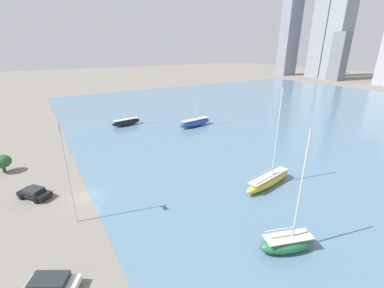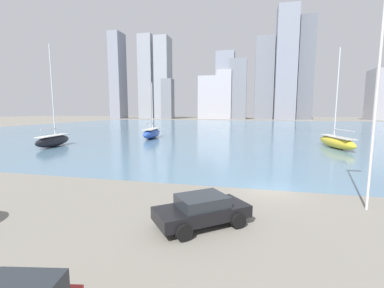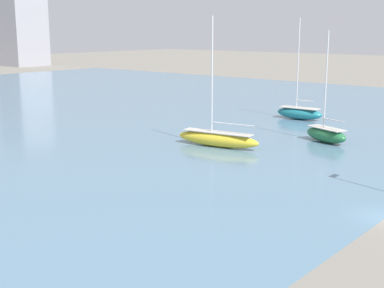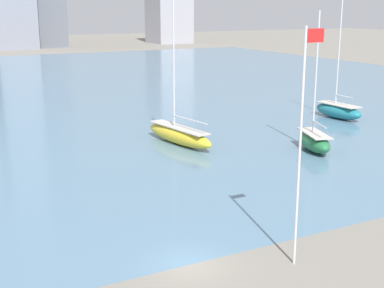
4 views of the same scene
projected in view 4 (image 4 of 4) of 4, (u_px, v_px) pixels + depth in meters
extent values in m
plane|color=gray|center=(189.00, 265.00, 29.62)|extent=(500.00, 500.00, 0.00)
cylinder|color=silver|center=(300.00, 151.00, 28.19)|extent=(0.14, 0.14, 12.98)
cube|color=red|center=(315.00, 35.00, 26.98)|extent=(1.10, 0.03, 0.70)
cube|color=#9E9EA8|center=(169.00, 1.00, 207.72)|extent=(14.13, 15.12, 31.93)
ellipsoid|color=yellow|center=(179.00, 135.00, 55.58)|extent=(3.62, 10.85, 1.78)
cube|color=#BCB7AD|center=(179.00, 127.00, 55.37)|extent=(2.97, 8.89, 0.10)
cube|color=#2D2D33|center=(179.00, 140.00, 55.71)|extent=(0.46, 1.92, 0.80)
cylinder|color=silver|center=(174.00, 61.00, 54.31)|extent=(0.18, 0.18, 13.40)
cylinder|color=silver|center=(190.00, 120.00, 53.57)|extent=(1.02, 5.47, 0.14)
ellipsoid|color=#1E757F|center=(338.00, 111.00, 68.37)|extent=(2.86, 7.57, 1.84)
cube|color=#BCB7AD|center=(339.00, 104.00, 68.16)|extent=(2.34, 6.21, 0.10)
cube|color=#2D2D33|center=(338.00, 115.00, 68.50)|extent=(0.22, 1.35, 0.83)
cylinder|color=silver|center=(339.00, 50.00, 66.92)|extent=(0.18, 0.18, 13.57)
cylinder|color=silver|center=(344.00, 96.00, 67.20)|extent=(0.27, 2.73, 0.14)
ellipsoid|color=#236B3D|center=(314.00, 142.00, 52.93)|extent=(4.16, 6.68, 1.81)
cube|color=#BCB7AD|center=(314.00, 133.00, 52.72)|extent=(3.41, 5.48, 0.10)
cube|color=#2D2D33|center=(314.00, 147.00, 53.06)|extent=(0.52, 1.12, 0.81)
cylinder|color=silver|center=(316.00, 73.00, 51.69)|extent=(0.18, 0.18, 11.76)
cylinder|color=silver|center=(320.00, 124.00, 51.33)|extent=(1.20, 3.12, 0.14)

